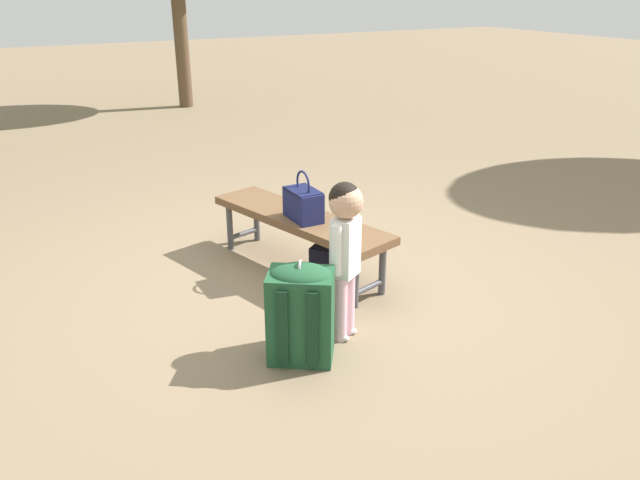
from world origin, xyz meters
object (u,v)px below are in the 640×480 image
Objects in this scene: park_bench at (300,222)px; child_standing at (345,237)px; handbag at (303,203)px; backpack_small at (326,264)px; backpack_large at (301,310)px.

child_standing is (1.00, -0.21, 0.28)m from park_bench.
park_bench is 1.06m from child_standing.
handbag reaches higher than park_bench.
backpack_small is (-0.66, 0.24, -0.50)m from child_standing.
handbag is 0.47m from backpack_small.
park_bench is at bearing -173.72° from backpack_small.
child_standing reaches higher than backpack_large.
backpack_large reaches higher than backpack_small.
handbag is 0.37× the size of child_standing.
child_standing is (0.91, -0.19, 0.10)m from handbag.
backpack_small is (-0.74, 0.58, -0.14)m from backpack_large.
backpack_small is at bearing 12.33° from handbag.
handbag is 1.15m from backpack_large.
backpack_small is at bearing 141.72° from backpack_large.
backpack_large is at bearing -26.78° from park_bench.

